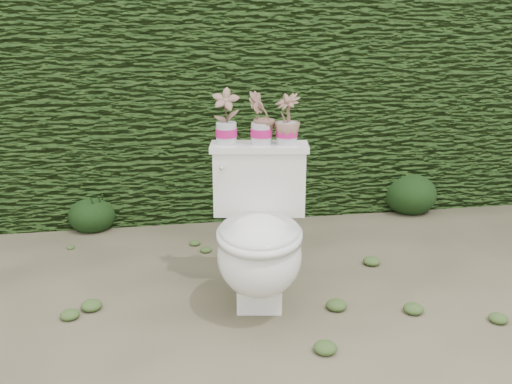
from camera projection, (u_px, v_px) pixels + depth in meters
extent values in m
plane|color=#786F52|center=(298.00, 289.00, 3.05)|extent=(60.00, 60.00, 0.00)
cube|color=#2F501A|center=(251.00, 98.00, 4.32)|extent=(8.00, 1.00, 1.60)
cube|color=white|center=(259.00, 283.00, 2.90)|extent=(0.27, 0.33, 0.20)
ellipsoid|color=white|center=(259.00, 255.00, 2.74)|extent=(0.49, 0.57, 0.39)
cube|color=white|center=(259.00, 182.00, 2.97)|extent=(0.49, 0.25, 0.34)
cube|color=white|center=(259.00, 147.00, 2.91)|extent=(0.52, 0.27, 0.03)
cylinder|color=silver|center=(222.00, 167.00, 2.85)|extent=(0.03, 0.06, 0.02)
sphere|color=silver|center=(222.00, 168.00, 2.82)|extent=(0.03, 0.03, 0.03)
imported|color=#297624|center=(226.00, 118.00, 2.87)|extent=(0.16, 0.12, 0.27)
imported|color=#297624|center=(261.00, 119.00, 2.87)|extent=(0.16, 0.14, 0.25)
imported|color=#297624|center=(287.00, 121.00, 2.87)|extent=(0.19, 0.19, 0.24)
ellipsoid|color=#1B3512|center=(92.00, 211.00, 3.88)|extent=(0.32, 0.32, 0.26)
ellipsoid|color=#1B3512|center=(251.00, 207.00, 3.95)|extent=(0.32, 0.32, 0.26)
ellipsoid|color=#1B3512|center=(410.00, 190.00, 4.23)|extent=(0.39, 0.39, 0.31)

